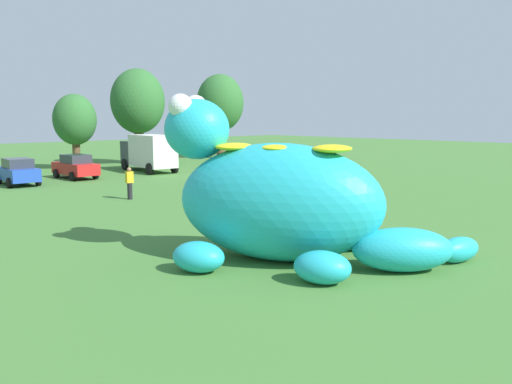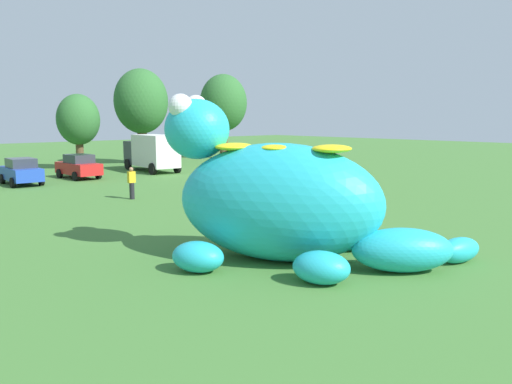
{
  "view_description": "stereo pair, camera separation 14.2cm",
  "coord_description": "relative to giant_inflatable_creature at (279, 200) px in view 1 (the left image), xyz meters",
  "views": [
    {
      "loc": [
        -11.62,
        -11.14,
        4.29
      ],
      "look_at": [
        -0.77,
        0.36,
        1.98
      ],
      "focal_mm": 35.66,
      "sensor_mm": 36.0,
      "label": 1
    },
    {
      "loc": [
        -11.52,
        -11.24,
        4.29
      ],
      "look_at": [
        -0.77,
        0.36,
        1.98
      ],
      "focal_mm": 35.66,
      "sensor_mm": 36.0,
      "label": 2
    }
  ],
  "objects": [
    {
      "name": "ground_plane",
      "position": [
        0.75,
        0.64,
        -1.84
      ],
      "size": [
        160.0,
        160.0,
        0.0
      ],
      "primitive_type": "plane",
      "color": "#427533"
    },
    {
      "name": "giant_inflatable_creature",
      "position": [
        0.0,
        0.0,
        0.0
      ],
      "size": [
        7.97,
        8.46,
        5.02
      ],
      "color": "#23B2C6",
      "rests_on": "ground"
    },
    {
      "name": "car_blue",
      "position": [
        0.29,
        23.67,
        -0.98
      ],
      "size": [
        2.12,
        4.19,
        1.72
      ],
      "color": "#2347B7",
      "rests_on": "ground"
    },
    {
      "name": "car_red",
      "position": [
        4.48,
        24.47,
        -0.98
      ],
      "size": [
        2.04,
        4.15,
        1.72
      ],
      "color": "red",
      "rests_on": "ground"
    },
    {
      "name": "box_truck",
      "position": [
        10.85,
        25.09,
        -0.24
      ],
      "size": [
        2.93,
        6.58,
        2.95
      ],
      "color": "#333842",
      "rests_on": "ground"
    },
    {
      "name": "tree_centre_left",
      "position": [
        7.5,
        31.03,
        2.26
      ],
      "size": [
        3.53,
        3.53,
        6.27
      ],
      "color": "brown",
      "rests_on": "ground"
    },
    {
      "name": "tree_centre",
      "position": [
        13.8,
        31.54,
        3.9
      ],
      "size": [
        4.94,
        4.94,
        8.77
      ],
      "color": "brown",
      "rests_on": "ground"
    },
    {
      "name": "tree_centre_right",
      "position": [
        23.91,
        31.91,
        3.97
      ],
      "size": [
        5.0,
        5.0,
        8.87
      ],
      "color": "brown",
      "rests_on": "ground"
    },
    {
      "name": "spectator_wandering",
      "position": [
        2.55,
        13.48,
        -0.98
      ],
      "size": [
        0.38,
        0.26,
        1.71
      ],
      "color": "black",
      "rests_on": "ground"
    }
  ]
}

